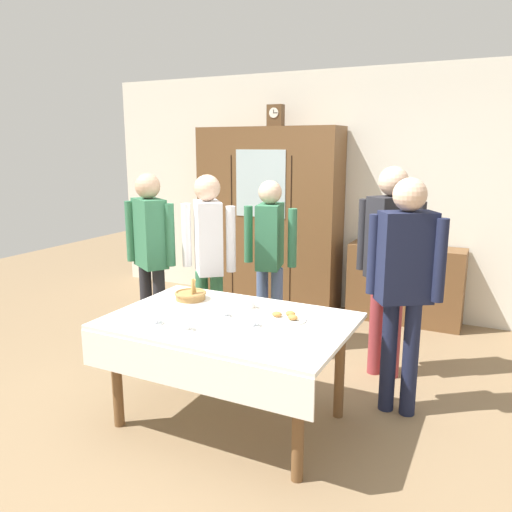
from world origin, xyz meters
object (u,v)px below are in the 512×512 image
at_px(book_stack, 407,244).
at_px(tea_cup_far_right, 152,320).
at_px(wall_cabinet, 269,218).
at_px(person_near_right_end, 389,251).
at_px(dining_table, 227,335).
at_px(bread_basket, 191,295).
at_px(person_behind_table_left, 270,249).
at_px(tea_cup_back_edge, 249,305).
at_px(person_behind_table_right, 150,246).
at_px(person_by_cabinet, 208,251).
at_px(tea_cup_near_left, 250,322).
at_px(mantel_clock, 276,116).
at_px(pastry_plate, 285,318).
at_px(spoon_near_right, 271,339).
at_px(person_beside_shelf, 405,274).
at_px(bookshelf_low, 405,284).
at_px(tea_cup_center, 221,313).
at_px(spoon_near_left, 338,324).
at_px(tea_cup_near_right, 184,326).

height_order(book_stack, tea_cup_far_right, book_stack).
relative_size(wall_cabinet, person_near_right_end, 1.21).
bearing_deg(wall_cabinet, dining_table, -70.83).
relative_size(bread_basket, person_behind_table_left, 0.15).
height_order(wall_cabinet, tea_cup_back_edge, wall_cabinet).
height_order(person_near_right_end, person_behind_table_right, person_near_right_end).
xyz_separation_m(tea_cup_far_right, person_by_cabinet, (-0.25, 1.11, 0.23)).
height_order(book_stack, tea_cup_near_left, book_stack).
bearing_deg(person_near_right_end, person_by_cabinet, -164.58).
xyz_separation_m(wall_cabinet, mantel_clock, (0.08, -0.00, 1.16)).
distance_m(book_stack, tea_cup_back_edge, 2.45).
xyz_separation_m(dining_table, person_behind_table_left, (-0.31, 1.35, 0.31)).
bearing_deg(pastry_plate, dining_table, -151.89).
bearing_deg(spoon_near_right, tea_cup_far_right, -173.35).
bearing_deg(person_behind_table_right, bread_basket, -33.68).
height_order(tea_cup_back_edge, person_by_cabinet, person_by_cabinet).
bearing_deg(tea_cup_far_right, person_behind_table_right, 128.08).
xyz_separation_m(tea_cup_far_right, pastry_plate, (0.74, 0.45, -0.01)).
bearing_deg(tea_cup_back_edge, person_by_cabinet, 140.69).
relative_size(book_stack, person_by_cabinet, 0.14).
relative_size(mantel_clock, person_beside_shelf, 0.14).
distance_m(pastry_plate, spoon_near_right, 0.37).
relative_size(dining_table, bread_basket, 6.62).
height_order(tea_cup_far_right, bread_basket, bread_basket).
height_order(wall_cabinet, book_stack, wall_cabinet).
height_order(bookshelf_low, bread_basket, bread_basket).
distance_m(dining_table, mantel_clock, 3.13).
distance_m(tea_cup_center, person_beside_shelf, 1.27).
relative_size(tea_cup_center, person_behind_table_left, 0.08).
distance_m(mantel_clock, tea_cup_far_right, 3.23).
bearing_deg(bookshelf_low, tea_cup_back_edge, -105.95).
relative_size(wall_cabinet, spoon_near_left, 17.49).
height_order(bookshelf_low, person_near_right_end, person_near_right_end).
relative_size(tea_cup_far_right, spoon_near_right, 1.09).
distance_m(tea_cup_far_right, person_behind_table_left, 1.63).
height_order(wall_cabinet, person_near_right_end, wall_cabinet).
distance_m(wall_cabinet, tea_cup_far_right, 2.92).
distance_m(bookshelf_low, tea_cup_near_right, 3.05).
relative_size(person_behind_table_left, person_near_right_end, 0.91).
xyz_separation_m(book_stack, bread_basket, (-1.16, -2.36, -0.08)).
relative_size(wall_cabinet, book_stack, 9.09).
bearing_deg(mantel_clock, bookshelf_low, 1.94).
height_order(mantel_clock, person_behind_table_left, mantel_clock).
distance_m(dining_table, tea_cup_back_edge, 0.32).
bearing_deg(tea_cup_near_left, person_beside_shelf, 40.64).
xyz_separation_m(mantel_clock, person_near_right_end, (1.61, -1.35, -1.15)).
bearing_deg(spoon_near_left, person_beside_shelf, 51.53).
height_order(spoon_near_left, spoon_near_right, same).
distance_m(book_stack, pastry_plate, 2.48).
bearing_deg(person_behind_table_right, tea_cup_back_edge, -21.80).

